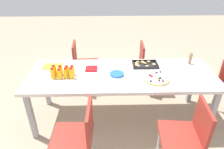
% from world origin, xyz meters
% --- Properties ---
extents(ground_plane, '(12.00, 12.00, 0.00)m').
position_xyz_m(ground_plane, '(0.00, 0.00, 0.00)').
color(ground_plane, tan).
extents(party_table, '(2.37, 0.85, 0.72)m').
position_xyz_m(party_table, '(0.00, 0.00, 0.66)').
color(party_table, silver).
rests_on(party_table, ground_plane).
extents(chair_near_left, '(0.41, 0.41, 0.83)m').
position_xyz_m(chair_near_left, '(-0.47, -0.80, 0.50)').
color(chair_near_left, maroon).
rests_on(chair_near_left, ground_plane).
extents(chair_far_right, '(0.41, 0.41, 0.83)m').
position_xyz_m(chair_far_right, '(0.50, 0.74, 0.50)').
color(chair_far_right, maroon).
rests_on(chair_far_right, ground_plane).
extents(chair_near_right, '(0.43, 0.43, 0.83)m').
position_xyz_m(chair_near_right, '(0.60, -0.81, 0.50)').
color(chair_near_right, maroon).
rests_on(chair_near_right, ground_plane).
extents(chair_far_left, '(0.42, 0.42, 0.83)m').
position_xyz_m(chair_far_left, '(-0.60, 0.80, 0.50)').
color(chair_far_left, maroon).
rests_on(chair_far_left, ground_plane).
extents(juice_bottle_0, '(0.05, 0.05, 0.14)m').
position_xyz_m(juice_bottle_0, '(-0.84, -0.10, 0.79)').
color(juice_bottle_0, '#FAAC14').
rests_on(juice_bottle_0, party_table).
extents(juice_bottle_1, '(0.06, 0.06, 0.13)m').
position_xyz_m(juice_bottle_1, '(-0.76, -0.10, 0.78)').
color(juice_bottle_1, '#F9AB14').
rests_on(juice_bottle_1, party_table).
extents(juice_bottle_2, '(0.05, 0.05, 0.14)m').
position_xyz_m(juice_bottle_2, '(-0.68, -0.09, 0.79)').
color(juice_bottle_2, '#FAAE14').
rests_on(juice_bottle_2, party_table).
extents(juice_bottle_3, '(0.06, 0.06, 0.14)m').
position_xyz_m(juice_bottle_3, '(-0.62, -0.09, 0.79)').
color(juice_bottle_3, '#FAAB14').
rests_on(juice_bottle_3, party_table).
extents(juice_bottle_4, '(0.06, 0.06, 0.15)m').
position_xyz_m(juice_bottle_4, '(-0.84, -0.03, 0.79)').
color(juice_bottle_4, '#F8AB14').
rests_on(juice_bottle_4, party_table).
extents(juice_bottle_5, '(0.06, 0.06, 0.14)m').
position_xyz_m(juice_bottle_5, '(-0.76, -0.02, 0.78)').
color(juice_bottle_5, '#F9AB14').
rests_on(juice_bottle_5, party_table).
extents(juice_bottle_6, '(0.06, 0.06, 0.13)m').
position_xyz_m(juice_bottle_6, '(-0.68, -0.02, 0.78)').
color(juice_bottle_6, '#F9AC14').
rests_on(juice_bottle_6, party_table).
extents(juice_bottle_7, '(0.05, 0.05, 0.14)m').
position_xyz_m(juice_bottle_7, '(-0.61, -0.02, 0.79)').
color(juice_bottle_7, '#F9AD14').
rests_on(juice_bottle_7, party_table).
extents(fruit_pizza, '(0.33, 0.33, 0.05)m').
position_xyz_m(fruit_pizza, '(0.41, -0.14, 0.73)').
color(fruit_pizza, tan).
rests_on(fruit_pizza, party_table).
extents(snack_tray, '(0.34, 0.23, 0.04)m').
position_xyz_m(snack_tray, '(0.33, 0.22, 0.74)').
color(snack_tray, black).
rests_on(snack_tray, party_table).
extents(plate_stack, '(0.18, 0.18, 0.02)m').
position_xyz_m(plate_stack, '(-0.06, -0.03, 0.73)').
color(plate_stack, blue).
rests_on(plate_stack, party_table).
extents(napkin_stack, '(0.15, 0.15, 0.02)m').
position_xyz_m(napkin_stack, '(-0.39, 0.12, 0.73)').
color(napkin_stack, red).
rests_on(napkin_stack, party_table).
extents(cardboard_tube, '(0.04, 0.04, 0.17)m').
position_xyz_m(cardboard_tube, '(0.96, 0.25, 0.80)').
color(cardboard_tube, '#9E7A56').
rests_on(cardboard_tube, party_table).
extents(paper_folder, '(0.26, 0.21, 0.01)m').
position_xyz_m(paper_folder, '(-0.92, 0.21, 0.72)').
color(paper_folder, yellow).
rests_on(paper_folder, party_table).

